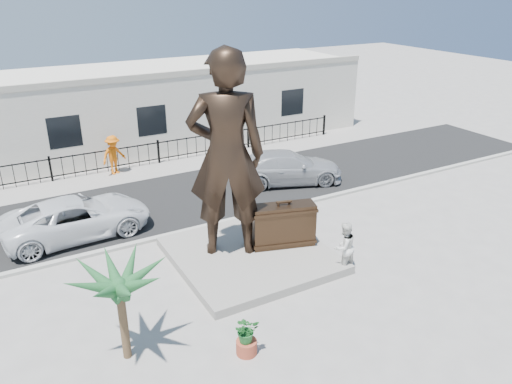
% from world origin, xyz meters
% --- Properties ---
extents(ground, '(100.00, 100.00, 0.00)m').
position_xyz_m(ground, '(0.00, 0.00, 0.00)').
color(ground, '#9E9991').
rests_on(ground, ground).
extents(street, '(40.00, 7.00, 0.01)m').
position_xyz_m(street, '(0.00, 8.00, 0.01)').
color(street, black).
rests_on(street, ground).
extents(curb, '(40.00, 0.25, 0.12)m').
position_xyz_m(curb, '(0.00, 4.50, 0.06)').
color(curb, '#A5A399').
rests_on(curb, ground).
extents(far_sidewalk, '(40.00, 2.50, 0.02)m').
position_xyz_m(far_sidewalk, '(0.00, 12.00, 0.01)').
color(far_sidewalk, '#9E9991').
rests_on(far_sidewalk, ground).
extents(plinth, '(5.20, 5.20, 0.30)m').
position_xyz_m(plinth, '(-0.50, 1.50, 0.15)').
color(plinth, gray).
rests_on(plinth, ground).
extents(fence, '(22.00, 0.10, 1.20)m').
position_xyz_m(fence, '(0.00, 12.80, 0.60)').
color(fence, black).
rests_on(fence, ground).
extents(building, '(28.00, 7.00, 4.40)m').
position_xyz_m(building, '(0.00, 17.00, 2.20)').
color(building, silver).
rests_on(building, ground).
extents(statue, '(3.05, 2.60, 7.09)m').
position_xyz_m(statue, '(-1.12, 2.00, 3.84)').
color(statue, black).
rests_on(statue, plinth).
extents(suitcase, '(2.35, 1.32, 1.58)m').
position_xyz_m(suitcase, '(0.77, 1.36, 1.09)').
color(suitcase, '#322115').
rests_on(suitcase, plinth).
extents(tourist, '(0.94, 0.77, 1.78)m').
position_xyz_m(tourist, '(1.90, -0.69, 0.89)').
color(tourist, white).
rests_on(tourist, ground).
extents(car_white, '(5.64, 2.82, 1.53)m').
position_xyz_m(car_white, '(-5.48, 6.31, 0.78)').
color(car_white, silver).
rests_on(car_white, street).
extents(car_silver, '(5.81, 3.86, 1.56)m').
position_xyz_m(car_silver, '(4.53, 7.05, 0.79)').
color(car_silver, '#A4A5A9').
rests_on(car_silver, street).
extents(worker, '(1.48, 1.15, 2.01)m').
position_xyz_m(worker, '(-2.50, 12.31, 1.03)').
color(worker, orange).
rests_on(worker, far_sidewalk).
extents(palm_tree, '(1.80, 1.80, 3.20)m').
position_xyz_m(palm_tree, '(-5.75, -1.33, 0.00)').
color(palm_tree, '#1C4D25').
rests_on(palm_tree, ground).
extents(planter, '(0.56, 0.56, 0.40)m').
position_xyz_m(planter, '(-2.94, -2.75, 0.20)').
color(planter, '#A3412B').
rests_on(planter, ground).
extents(shrub, '(0.76, 0.69, 0.73)m').
position_xyz_m(shrub, '(-2.94, -2.75, 0.77)').
color(shrub, '#206428').
rests_on(shrub, planter).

